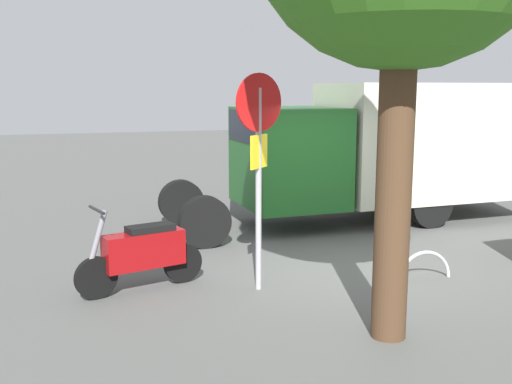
% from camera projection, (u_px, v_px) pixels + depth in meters
% --- Properties ---
extents(ground_plane, '(60.00, 60.00, 0.00)m').
position_uv_depth(ground_plane, '(347.00, 267.00, 9.19)').
color(ground_plane, '#4E4F4D').
extents(box_truck_near, '(7.50, 2.32, 2.82)m').
position_uv_depth(box_truck_near, '(382.00, 145.00, 12.25)').
color(box_truck_near, black).
rests_on(box_truck_near, ground).
extents(motorcycle, '(1.78, 0.73, 1.20)m').
position_uv_depth(motorcycle, '(143.00, 253.00, 8.08)').
color(motorcycle, black).
rests_on(motorcycle, ground).
extents(stop_sign, '(0.71, 0.33, 2.91)m').
position_uv_depth(stop_sign, '(259.00, 148.00, 7.85)').
color(stop_sign, '#9E9EA3').
rests_on(stop_sign, ground).
extents(bike_rack_hoop, '(0.85, 0.09, 0.85)m').
position_uv_depth(bike_rack_hoop, '(424.00, 279.00, 8.61)').
color(bike_rack_hoop, '#B7B7BC').
rests_on(bike_rack_hoop, ground).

